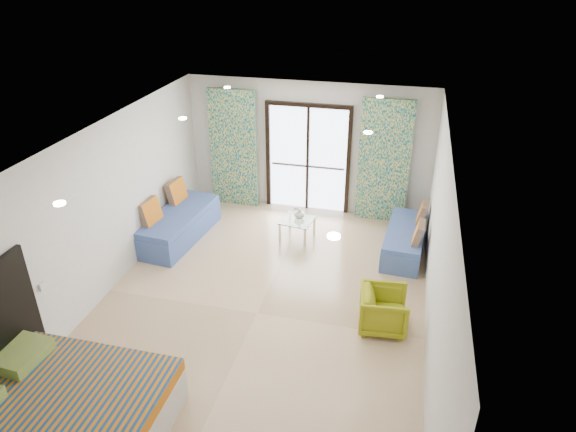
% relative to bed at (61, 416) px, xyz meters
% --- Properties ---
extents(floor, '(5.00, 7.50, 0.01)m').
position_rel_bed_xyz_m(floor, '(1.48, 2.64, -0.32)').
color(floor, tan).
rests_on(floor, ground).
extents(ceiling, '(5.00, 7.50, 0.01)m').
position_rel_bed_xyz_m(ceiling, '(1.48, 2.64, 2.38)').
color(ceiling, silver).
rests_on(ceiling, ground).
extents(wall_back, '(5.00, 0.01, 2.70)m').
position_rel_bed_xyz_m(wall_back, '(1.48, 6.39, 1.03)').
color(wall_back, silver).
rests_on(wall_back, ground).
extents(wall_left, '(0.01, 7.50, 2.70)m').
position_rel_bed_xyz_m(wall_left, '(-1.02, 2.64, 1.03)').
color(wall_left, silver).
rests_on(wall_left, ground).
extents(wall_right, '(0.01, 7.50, 2.70)m').
position_rel_bed_xyz_m(wall_right, '(3.98, 2.64, 1.03)').
color(wall_right, silver).
rests_on(wall_right, ground).
extents(balcony_door, '(1.76, 0.08, 2.28)m').
position_rel_bed_xyz_m(balcony_door, '(1.48, 6.36, 0.94)').
color(balcony_door, black).
rests_on(balcony_door, floor).
extents(balcony_rail, '(1.52, 0.03, 0.04)m').
position_rel_bed_xyz_m(balcony_rail, '(1.48, 6.37, 0.63)').
color(balcony_rail, '#595451').
rests_on(balcony_rail, balcony_door).
extents(curtain_left, '(1.00, 0.10, 2.50)m').
position_rel_bed_xyz_m(curtain_left, '(-0.07, 6.21, 0.93)').
color(curtain_left, beige).
rests_on(curtain_left, floor).
extents(curtain_right, '(1.00, 0.10, 2.50)m').
position_rel_bed_xyz_m(curtain_right, '(3.03, 6.21, 0.93)').
color(curtain_right, beige).
rests_on(curtain_right, floor).
extents(downlight_a, '(0.12, 0.12, 0.02)m').
position_rel_bed_xyz_m(downlight_a, '(0.08, 0.64, 2.35)').
color(downlight_a, '#FFE0B2').
rests_on(downlight_a, ceiling).
extents(downlight_b, '(0.12, 0.12, 0.02)m').
position_rel_bed_xyz_m(downlight_b, '(2.88, 0.64, 2.35)').
color(downlight_b, '#FFE0B2').
rests_on(downlight_b, ceiling).
extents(downlight_c, '(0.12, 0.12, 0.02)m').
position_rel_bed_xyz_m(downlight_c, '(0.08, 3.64, 2.35)').
color(downlight_c, '#FFE0B2').
rests_on(downlight_c, ceiling).
extents(downlight_d, '(0.12, 0.12, 0.02)m').
position_rel_bed_xyz_m(downlight_d, '(2.88, 3.64, 2.35)').
color(downlight_d, '#FFE0B2').
rests_on(downlight_d, ceiling).
extents(downlight_e, '(0.12, 0.12, 0.02)m').
position_rel_bed_xyz_m(downlight_e, '(0.08, 5.64, 2.35)').
color(downlight_e, '#FFE0B2').
rests_on(downlight_e, ceiling).
extents(downlight_f, '(0.12, 0.12, 0.02)m').
position_rel_bed_xyz_m(downlight_f, '(2.88, 5.64, 2.35)').
color(downlight_f, '#FFE0B2').
rests_on(downlight_f, ceiling).
extents(switch_plate, '(0.02, 0.10, 0.10)m').
position_rel_bed_xyz_m(switch_plate, '(-0.99, 1.25, 0.73)').
color(switch_plate, silver).
rests_on(switch_plate, wall_left).
extents(bed, '(2.19, 1.78, 0.75)m').
position_rel_bed_xyz_m(bed, '(0.00, 0.00, 0.00)').
color(bed, silver).
rests_on(bed, floor).
extents(daybed_left, '(0.96, 2.05, 0.98)m').
position_rel_bed_xyz_m(daybed_left, '(-0.64, 4.49, -0.01)').
color(daybed_left, '#3F5796').
rests_on(daybed_left, floor).
extents(daybed_right, '(0.78, 1.74, 0.84)m').
position_rel_bed_xyz_m(daybed_right, '(3.59, 5.01, -0.05)').
color(daybed_right, '#3F5796').
rests_on(daybed_right, floor).
extents(coffee_table, '(0.67, 0.67, 0.67)m').
position_rel_bed_xyz_m(coffee_table, '(1.56, 5.06, 0.03)').
color(coffee_table, silver).
rests_on(coffee_table, floor).
extents(vase, '(0.21, 0.22, 0.20)m').
position_rel_bed_xyz_m(vase, '(1.58, 5.13, 0.17)').
color(vase, white).
rests_on(vase, coffee_table).
extents(armchair, '(0.68, 0.72, 0.69)m').
position_rel_bed_xyz_m(armchair, '(3.36, 2.77, 0.03)').
color(armchair, olive).
rests_on(armchair, floor).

